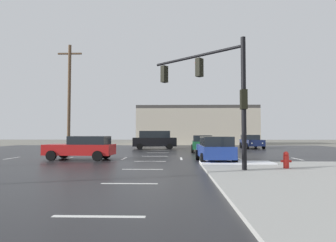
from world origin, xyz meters
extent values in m
plane|color=slate|center=(0.00, 0.00, 0.00)|extent=(120.00, 120.00, 0.00)
cube|color=#232326|center=(0.00, 0.00, 0.01)|extent=(44.00, 44.00, 0.02)
cube|color=white|center=(5.00, -4.00, 0.17)|extent=(4.00, 1.60, 0.06)
cube|color=silver|center=(0.00, -14.00, 0.02)|extent=(2.00, 0.15, 0.01)
cube|color=silver|center=(0.00, -10.00, 0.02)|extent=(2.00, 0.15, 0.01)
cube|color=silver|center=(0.00, -6.00, 0.02)|extent=(2.00, 0.15, 0.01)
cube|color=silver|center=(0.00, -2.00, 0.02)|extent=(2.00, 0.15, 0.01)
cube|color=silver|center=(0.00, 2.00, 0.02)|extent=(2.00, 0.15, 0.01)
cube|color=silver|center=(0.00, 6.00, 0.02)|extent=(2.00, 0.15, 0.01)
cube|color=silver|center=(0.00, 10.00, 0.02)|extent=(2.00, 0.15, 0.01)
cube|color=silver|center=(0.00, 14.00, 0.02)|extent=(2.00, 0.15, 0.01)
cube|color=silver|center=(0.00, 18.00, 0.02)|extent=(2.00, 0.15, 0.01)
cube|color=silver|center=(-10.00, 0.00, 0.02)|extent=(0.15, 2.00, 0.01)
cube|color=silver|center=(-6.00, 0.00, 0.02)|extent=(0.15, 2.00, 0.01)
cube|color=silver|center=(-2.00, 0.00, 0.02)|extent=(0.15, 2.00, 0.01)
cube|color=silver|center=(2.00, 0.00, 0.02)|extent=(0.15, 2.00, 0.01)
cube|color=silver|center=(6.00, 0.00, 0.02)|extent=(0.15, 2.00, 0.01)
cube|color=silver|center=(10.00, 0.00, 0.02)|extent=(0.15, 2.00, 0.01)
cube|color=silver|center=(3.50, -4.00, 0.02)|extent=(0.45, 7.00, 0.01)
cylinder|color=black|center=(4.74, -6.97, 3.18)|extent=(0.22, 0.22, 6.09)
cylinder|color=black|center=(2.65, -5.16, 5.83)|extent=(4.28, 3.74, 0.14)
cube|color=black|center=(2.85, -5.34, 5.20)|extent=(0.45, 0.46, 0.95)
sphere|color=red|center=(2.73, -5.23, 5.49)|extent=(0.20, 0.20, 0.20)
cube|color=black|center=(0.97, -3.70, 5.20)|extent=(0.45, 0.46, 0.95)
sphere|color=red|center=(0.85, -3.60, 5.49)|extent=(0.20, 0.20, 0.20)
cube|color=black|center=(4.74, -6.97, 3.34)|extent=(0.28, 0.36, 0.90)
cylinder|color=red|center=(6.85, -6.34, 0.44)|extent=(0.26, 0.26, 0.60)
sphere|color=red|center=(6.85, -6.34, 0.81)|extent=(0.25, 0.25, 0.25)
cylinder|color=red|center=(6.67, -6.34, 0.47)|extent=(0.12, 0.11, 0.11)
cylinder|color=red|center=(7.03, -6.34, 0.47)|extent=(0.12, 0.11, 0.11)
cube|color=#BCB29E|center=(4.97, 27.87, 2.82)|extent=(19.07, 8.00, 5.65)
cube|color=#3F3D3A|center=(4.97, 27.87, 5.90)|extent=(19.07, 8.00, 0.50)
cube|color=#B21919|center=(-4.83, -0.97, 0.70)|extent=(4.60, 2.06, 0.70)
cube|color=black|center=(-4.15, -1.01, 1.33)|extent=(2.57, 1.80, 0.55)
cylinder|color=black|center=(-6.41, -1.78, 0.35)|extent=(0.67, 0.26, 0.66)
cylinder|color=black|center=(-6.30, 0.01, 0.35)|extent=(0.67, 0.26, 0.66)
cylinder|color=black|center=(-3.35, -1.96, 0.35)|extent=(0.67, 0.26, 0.66)
cylinder|color=black|center=(-3.25, -0.16, 0.35)|extent=(0.67, 0.26, 0.66)
sphere|color=white|center=(-7.06, -1.42, 0.70)|extent=(0.18, 0.18, 0.18)
sphere|color=white|center=(-6.99, -0.27, 0.70)|extent=(0.18, 0.18, 0.18)
cube|color=#141E47|center=(10.45, 13.71, 0.70)|extent=(1.85, 4.52, 0.70)
cube|color=black|center=(10.45, 14.39, 1.33)|extent=(1.68, 2.49, 0.55)
cylinder|color=black|center=(11.37, 12.19, 0.35)|extent=(0.23, 0.66, 0.66)
cylinder|color=black|center=(9.57, 12.17, 0.35)|extent=(0.23, 0.66, 0.66)
cylinder|color=black|center=(11.34, 15.25, 0.35)|extent=(0.23, 0.66, 0.66)
cylinder|color=black|center=(9.54, 15.23, 0.35)|extent=(0.23, 0.66, 0.66)
sphere|color=white|center=(11.06, 11.52, 0.70)|extent=(0.18, 0.18, 0.18)
sphere|color=white|center=(9.90, 11.51, 0.70)|extent=(0.18, 0.18, 0.18)
cube|color=#195933|center=(4.10, 7.39, 0.70)|extent=(2.02, 4.58, 0.70)
cube|color=black|center=(4.06, 6.71, 1.33)|extent=(1.78, 2.55, 0.55)
cylinder|color=black|center=(3.27, 8.96, 0.35)|extent=(0.25, 0.67, 0.66)
cylinder|color=black|center=(5.07, 8.87, 0.35)|extent=(0.25, 0.67, 0.66)
cylinder|color=black|center=(3.12, 5.90, 0.35)|extent=(0.25, 0.67, 0.66)
cylinder|color=black|center=(4.92, 5.82, 0.35)|extent=(0.25, 0.67, 0.66)
sphere|color=white|center=(3.63, 9.61, 0.70)|extent=(0.18, 0.18, 0.18)
sphere|color=white|center=(4.78, 9.56, 0.70)|extent=(0.18, 0.18, 0.18)
cube|color=black|center=(-0.79, 11.92, 0.82)|extent=(4.99, 2.49, 0.95)
cube|color=black|center=(-0.79, 11.92, 1.67)|extent=(3.55, 2.17, 0.75)
cylinder|color=black|center=(-2.30, 10.77, 0.35)|extent=(0.68, 0.29, 0.66)
cylinder|color=black|center=(-2.52, 12.70, 0.35)|extent=(0.68, 0.29, 0.66)
cylinder|color=black|center=(0.94, 11.14, 0.35)|extent=(0.68, 0.29, 0.66)
cylinder|color=black|center=(0.72, 13.08, 0.35)|extent=(0.68, 0.29, 0.66)
sphere|color=white|center=(-3.05, 11.03, 0.82)|extent=(0.18, 0.18, 0.18)
sphere|color=white|center=(-3.20, 12.27, 0.82)|extent=(0.18, 0.18, 0.18)
cube|color=navy|center=(4.00, -2.37, 0.70)|extent=(1.90, 4.54, 0.70)
cube|color=black|center=(4.01, -3.05, 1.33)|extent=(1.71, 2.51, 0.55)
cylinder|color=black|center=(3.06, -0.86, 0.35)|extent=(0.23, 0.66, 0.66)
cylinder|color=black|center=(4.86, -0.82, 0.35)|extent=(0.23, 0.66, 0.66)
cylinder|color=black|center=(3.13, -3.92, 0.35)|extent=(0.23, 0.66, 0.66)
cylinder|color=black|center=(4.93, -3.88, 0.35)|extent=(0.23, 0.66, 0.66)
sphere|color=white|center=(3.37, -0.19, 0.70)|extent=(0.18, 0.18, 0.18)
sphere|color=white|center=(4.52, -0.16, 0.70)|extent=(0.18, 0.18, 0.18)
cylinder|color=brown|center=(-8.14, 5.74, 4.96)|extent=(0.28, 0.28, 9.91)
cube|color=brown|center=(-8.14, 5.74, 9.11)|extent=(2.20, 0.14, 0.14)
camera|label=1|loc=(1.65, -20.15, 1.80)|focal=30.76mm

